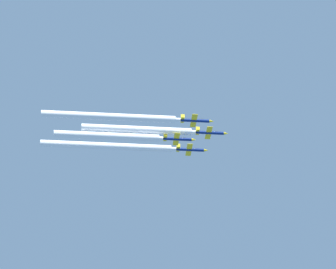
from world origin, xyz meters
name	(u,v)px	position (x,y,z in m)	size (l,w,h in m)	color
jet_lead	(211,133)	(0.37, 6.48, 229.20)	(8.34, 12.15, 2.92)	navy
jet_left_wingman	(191,150)	(-9.54, 0.35, 227.80)	(8.34, 12.15, 2.92)	navy
jet_right_wingman	(196,121)	(9.50, 0.19, 228.21)	(8.34, 12.15, 2.92)	navy
jet_slot	(179,139)	(-0.13, -5.15, 226.24)	(8.34, 12.15, 2.92)	navy
smoke_trail_lead	(139,130)	(0.37, -19.54, 229.17)	(2.51, 40.93, 2.51)	white
smoke_trail_left_wingman	(109,146)	(-9.54, -29.90, 227.77)	(2.51, 49.42, 2.51)	white
smoke_trail_right_wingman	(111,117)	(9.50, -29.77, 228.18)	(2.51, 48.84, 2.51)	white
smoke_trail_slot	(109,136)	(-0.13, -30.19, 226.21)	(2.51, 38.98, 2.51)	white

